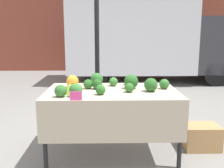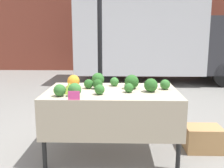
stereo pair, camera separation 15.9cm
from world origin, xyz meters
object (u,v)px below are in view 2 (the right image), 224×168
parked_truck (155,37)px  orange_cauliflower (74,81)px  produce_crate (203,139)px  price_sign (74,96)px

parked_truck → orange_cauliflower: parked_truck is taller
parked_truck → produce_crate: parked_truck is taller
orange_cauliflower → produce_crate: size_ratio=0.35×
parked_truck → produce_crate: size_ratio=11.20×
parked_truck → produce_crate: 5.12m
produce_crate → price_sign: bearing=-160.2°
orange_cauliflower → price_sign: bearing=-79.9°
orange_cauliflower → produce_crate: (1.68, -0.10, -0.73)m
price_sign → produce_crate: bearing=19.8°
parked_truck → price_sign: 5.77m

